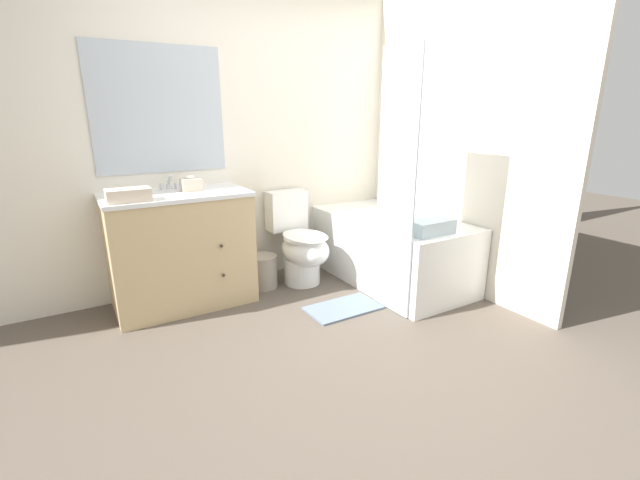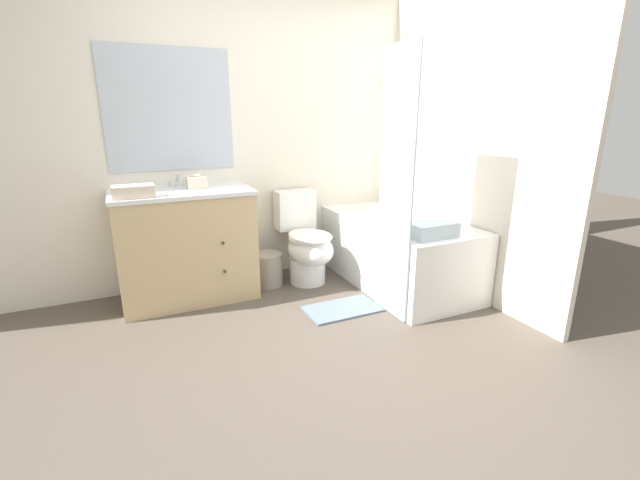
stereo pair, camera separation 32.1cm
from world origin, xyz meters
TOP-DOWN VIEW (x-y plane):
  - ground_plane at (0.00, 0.00)m, footprint 14.00×14.00m
  - wall_back at (-0.01, 1.59)m, footprint 8.00×0.06m
  - wall_right at (1.33, 0.78)m, footprint 0.05×2.57m
  - vanity_cabinet at (-0.79, 1.29)m, footprint 1.03×0.59m
  - sink_faucet at (-0.79, 1.47)m, footprint 0.14×0.12m
  - toilet at (0.21, 1.20)m, footprint 0.37×0.69m
  - bathtub at (0.92, 0.84)m, footprint 0.75×1.47m
  - shower_curtain at (0.53, 0.36)m, footprint 0.01×0.39m
  - wastebasket at (-0.13, 1.27)m, footprint 0.25×0.25m
  - tissue_box at (-0.66, 1.32)m, footprint 0.14×0.12m
  - hand_towel_folded at (-1.13, 1.11)m, footprint 0.28×0.15m
  - bath_towel_folded at (0.81, 0.28)m, footprint 0.35×0.19m
  - bath_mat at (0.22, 0.54)m, footprint 0.56×0.33m

SIDE VIEW (x-z plane):
  - ground_plane at x=0.00m, z-range 0.00..0.00m
  - bath_mat at x=0.22m, z-range 0.00..0.02m
  - wastebasket at x=-0.13m, z-range 0.00..0.28m
  - bathtub at x=0.92m, z-range 0.00..0.58m
  - toilet at x=0.21m, z-range -0.04..0.74m
  - vanity_cabinet at x=-0.79m, z-range 0.01..0.89m
  - bath_towel_folded at x=0.81m, z-range 0.58..0.69m
  - sink_faucet at x=-0.79m, z-range 0.85..0.98m
  - hand_towel_folded at x=-1.13m, z-range 0.88..0.97m
  - tissue_box at x=-0.66m, z-range 0.87..0.99m
  - shower_curtain at x=0.53m, z-range 0.00..1.88m
  - wall_right at x=1.33m, z-range 0.00..2.50m
  - wall_back at x=-0.01m, z-range 0.00..2.50m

